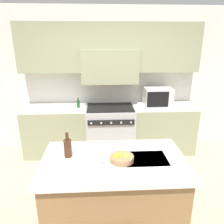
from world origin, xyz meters
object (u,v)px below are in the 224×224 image
Objects in this scene: wine_glass_far at (100,146)px; fruit_bowl at (122,158)px; oil_bottle_on_counter at (78,104)px; wine_glass_near at (101,155)px; wine_bottle at (68,148)px; microwave at (158,97)px; range_stove at (110,130)px.

fruit_bowl is (0.22, -0.11, -0.08)m from wine_glass_far.
wine_glass_far is at bearing -77.77° from oil_bottle_on_counter.
wine_glass_near reaches higher than fruit_bowl.
wine_bottle is 0.40m from wine_glass_near.
microwave reaches higher than wine_glass_near.
wine_bottle reaches higher than range_stove.
microwave reaches higher than fruit_bowl.
microwave is 2.13m from fruit_bowl.
wine_glass_far reaches higher than fruit_bowl.
oil_bottle_on_counter is (-1.48, -0.03, -0.10)m from microwave.
fruit_bowl is at bearing -11.80° from wine_bottle.
wine_bottle is 0.33m from wine_glass_far.
wine_bottle is 1.65× the size of wine_glass_near.
wine_bottle is at bearing -106.45° from range_stove.
wine_glass_near is 1.00× the size of wine_glass_far.
oil_bottle_on_counter reaches higher than range_stove.
wine_bottle is 0.57m from fruit_bowl.
wine_glass_near is (-1.07, -2.01, -0.05)m from microwave.
range_stove is 5.48× the size of wine_glass_far.
wine_glass_far is 0.68× the size of fruit_bowl.
range_stove is at bearing 73.55° from wine_bottle.
wine_glass_near is 0.18m from wine_glass_far.
range_stove is 1.09m from microwave.
range_stove is 5.02× the size of oil_bottle_on_counter.
range_stove is at bearing 1.22° from oil_bottle_on_counter.
fruit_bowl is (0.02, -1.92, 0.51)m from range_stove.
oil_bottle_on_counter is at bearing 101.56° from wine_glass_near.
wine_glass_near is (-0.18, -1.99, 0.59)m from range_stove.
fruit_bowl is (0.20, 0.07, -0.08)m from wine_glass_near.
wine_glass_near is 0.68× the size of fruit_bowl.
range_stove is 1.91m from wine_glass_far.
oil_bottle_on_counter reaches higher than fruit_bowl.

